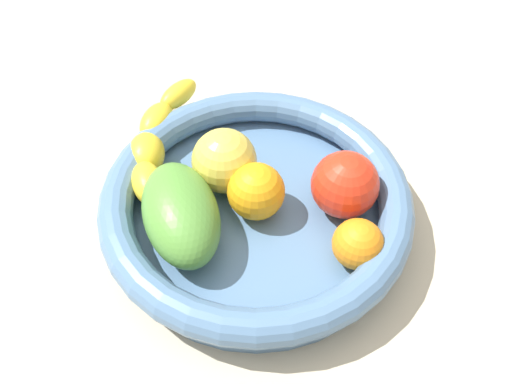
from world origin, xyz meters
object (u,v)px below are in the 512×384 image
at_px(fruit_bowl, 256,205).
at_px(tomato_red, 345,185).
at_px(mango_green, 181,214).
at_px(banana_draped_left, 156,151).
at_px(orange_mid_left, 358,244).
at_px(orange_front, 260,189).
at_px(apple_yellow, 224,161).

distance_m(fruit_bowl, tomato_red, 0.10).
bearing_deg(mango_green, banana_draped_left, -147.31).
bearing_deg(banana_draped_left, fruit_bowl, 71.75).
bearing_deg(orange_mid_left, banana_draped_left, -109.62).
relative_size(banana_draped_left, tomato_red, 3.35).
height_order(banana_draped_left, mango_green, mango_green).
bearing_deg(tomato_red, orange_front, -78.07).
distance_m(orange_front, mango_green, 0.09).
height_order(orange_front, mango_green, mango_green).
xyz_separation_m(mango_green, apple_yellow, (-0.08, 0.03, 0.00)).
height_order(banana_draped_left, orange_mid_left, orange_mid_left).
height_order(fruit_bowl, tomato_red, tomato_red).
relative_size(mango_green, tomato_red, 1.82).
xyz_separation_m(fruit_bowl, orange_mid_left, (0.04, 0.11, 0.02)).
bearing_deg(orange_front, tomato_red, 101.93).
xyz_separation_m(fruit_bowl, apple_yellow, (-0.03, -0.04, 0.03)).
xyz_separation_m(orange_mid_left, mango_green, (0.00, -0.18, 0.01)).
distance_m(banana_draped_left, orange_front, 0.13).
bearing_deg(fruit_bowl, apple_yellow, -127.40).
bearing_deg(mango_green, orange_front, 124.35).
bearing_deg(apple_yellow, tomato_red, 86.06).
bearing_deg(orange_mid_left, mango_green, -89.17).
relative_size(orange_front, tomato_red, 0.85).
distance_m(fruit_bowl, banana_draped_left, 0.13).
bearing_deg(tomato_red, fruit_bowl, -75.98).
xyz_separation_m(orange_front, apple_yellow, (-0.03, -0.05, 0.01)).
height_order(fruit_bowl, apple_yellow, apple_yellow).
xyz_separation_m(fruit_bowl, banana_draped_left, (-0.04, -0.12, 0.02)).
bearing_deg(fruit_bowl, banana_draped_left, -108.25).
xyz_separation_m(banana_draped_left, apple_yellow, (0.01, 0.08, 0.01)).
distance_m(tomato_red, apple_yellow, 0.13).
height_order(orange_front, tomato_red, tomato_red).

